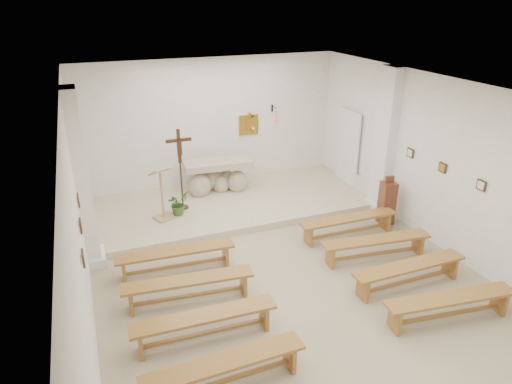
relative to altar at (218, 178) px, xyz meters
name	(u,v)px	position (x,y,z in m)	size (l,w,h in m)	color
ground	(289,280)	(0.10, -4.25, -0.50)	(7.00, 10.00, 0.00)	tan
wall_left	(79,230)	(-3.39, -4.25, 1.25)	(0.02, 10.00, 3.50)	white
wall_right	(451,169)	(3.59, -4.25, 1.25)	(0.02, 10.00, 3.50)	white
wall_back	(212,125)	(0.10, 0.74, 1.25)	(7.00, 0.02, 3.50)	white
ceiling	(296,95)	(0.10, -4.25, 2.99)	(7.00, 10.00, 0.02)	silver
sanctuary_platform	(231,203)	(0.10, -0.75, -0.43)	(6.98, 3.00, 0.15)	#C2B095
pilaster_left	(82,181)	(-3.27, -2.25, 1.25)	(0.26, 0.55, 3.50)	white
pilaster_right	(385,142)	(3.47, -2.25, 1.25)	(0.26, 0.55, 3.50)	white
gold_wall_relief	(249,125)	(1.15, 0.71, 1.15)	(0.55, 0.04, 0.55)	gold
sanctuary_lamp	(276,119)	(1.85, 0.46, 1.31)	(0.11, 0.36, 0.44)	black
station_frame_left_front	(83,258)	(-3.37, -5.05, 1.22)	(0.03, 0.20, 0.20)	#3B241A
station_frame_left_mid	(80,226)	(-3.37, -4.05, 1.22)	(0.03, 0.20, 0.20)	#3B241A
station_frame_left_rear	(78,200)	(-3.37, -3.05, 1.22)	(0.03, 0.20, 0.20)	#3B241A
station_frame_right_front	(481,185)	(3.57, -5.05, 1.22)	(0.03, 0.20, 0.20)	#3B241A
station_frame_right_mid	(443,168)	(3.57, -4.05, 1.22)	(0.03, 0.20, 0.20)	#3B241A
station_frame_right_rear	(410,153)	(3.57, -3.05, 1.22)	(0.03, 0.20, 0.20)	#3B241A
radiator_left	(89,235)	(-3.33, -1.55, -0.23)	(0.10, 0.85, 0.52)	silver
radiator_right	(364,189)	(3.53, -1.55, -0.23)	(0.10, 0.85, 0.52)	silver
altar	(218,178)	(0.00, 0.00, 0.00)	(1.83, 0.86, 0.92)	beige
lectern	(162,193)	(-1.65, -1.14, 0.29)	(0.56, 0.52, 1.30)	tan
crucifix_stand	(180,164)	(-1.11, -0.73, 0.80)	(0.60, 0.26, 1.99)	#371F11
potted_plant	(178,203)	(-1.29, -1.01, -0.08)	(0.50, 0.43, 0.55)	#325723
donation_pedestal	(387,202)	(3.20, -2.93, 0.02)	(0.35, 0.35, 1.18)	#592E19
bench_left_front	(176,256)	(-1.82, -3.19, -0.14)	(2.28, 0.50, 0.48)	#94612B
bench_right_front	(348,222)	(2.01, -3.19, -0.14)	(2.26, 0.39, 0.48)	#94612B
bench_left_second	(188,285)	(-1.82, -4.21, -0.14)	(2.28, 0.59, 0.48)	#94612B
bench_right_second	(376,244)	(2.01, -4.21, -0.14)	(2.29, 0.62, 0.48)	#94612B
bench_left_third	(204,321)	(-1.82, -5.23, -0.14)	(2.27, 0.45, 0.48)	#94612B
bench_right_third	(409,270)	(2.01, -5.23, -0.14)	(2.26, 0.38, 0.48)	#94612B
bench_left_fourth	(225,368)	(-1.82, -6.25, -0.14)	(2.27, 0.40, 0.48)	#94612B
bench_right_fourth	(450,303)	(2.01, -6.25, -0.14)	(2.29, 0.65, 0.48)	#94612B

